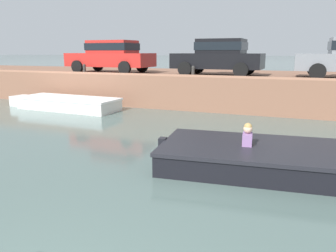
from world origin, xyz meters
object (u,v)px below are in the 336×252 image
object	(u,v)px
motorboat_passing	(320,163)
car_left_inner_black	(219,56)
boat_moored_west_white	(65,103)
car_leftmost_red	(111,55)
mooring_bollard_mid	(193,71)
mooring_bollard_west	(84,68)

from	to	relation	value
motorboat_passing	car_left_inner_black	world-z (taller)	car_left_inner_black
motorboat_passing	boat_moored_west_white	bearing A→B (deg)	155.16
car_leftmost_red	mooring_bollard_mid	world-z (taller)	car_leftmost_red
boat_moored_west_white	car_leftmost_red	size ratio (longest dim) A/B	1.25
motorboat_passing	mooring_bollard_west	xyz separation A→B (m)	(-9.94, 6.23, 1.42)
car_left_inner_black	car_leftmost_red	bearing A→B (deg)	-179.99
boat_moored_west_white	car_left_inner_black	distance (m)	7.02
car_leftmost_red	mooring_bollard_mid	xyz separation A→B (m)	(4.51, -1.05, -0.61)
car_leftmost_red	car_left_inner_black	world-z (taller)	same
motorboat_passing	car_left_inner_black	size ratio (longest dim) A/B	1.90
car_leftmost_red	mooring_bollard_west	xyz separation A→B (m)	(-0.85, -1.05, -0.61)
motorboat_passing	mooring_bollard_west	distance (m)	11.81
car_leftmost_red	motorboat_passing	bearing A→B (deg)	-38.70
boat_moored_west_white	mooring_bollard_mid	xyz separation A→B (m)	(5.31, 1.66, 1.41)
motorboat_passing	mooring_bollard_west	bearing A→B (deg)	147.91
mooring_bollard_mid	mooring_bollard_west	bearing A→B (deg)	180.00
boat_moored_west_white	car_left_inner_black	world-z (taller)	car_left_inner_black
car_leftmost_red	mooring_bollard_west	size ratio (longest dim) A/B	9.78
motorboat_passing	car_leftmost_red	bearing A→B (deg)	141.30
car_left_inner_black	mooring_bollard_west	distance (m)	6.32
car_leftmost_red	mooring_bollard_mid	bearing A→B (deg)	-13.12
car_leftmost_red	mooring_bollard_west	bearing A→B (deg)	-128.80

